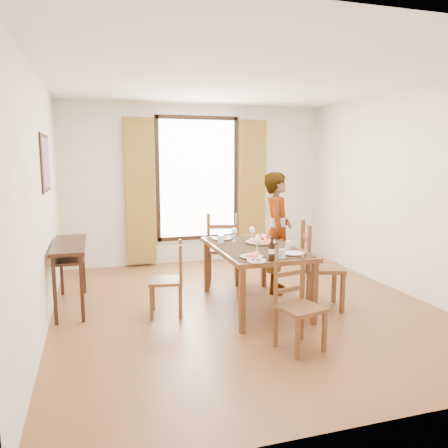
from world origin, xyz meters
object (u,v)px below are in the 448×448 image
object	(u,v)px
man	(277,233)
dining_table	(255,252)
pasta_platter	(261,239)
console_table	(69,252)

from	to	relation	value
man	dining_table	bearing A→B (deg)	159.45
pasta_platter	man	bearing A→B (deg)	44.34
pasta_platter	console_table	bearing A→B (deg)	167.99
console_table	man	bearing A→B (deg)	-2.43
console_table	dining_table	world-z (taller)	console_table
console_table	dining_table	bearing A→B (deg)	-16.11
man	pasta_platter	size ratio (longest dim) A/B	4.05
dining_table	man	xyz separation A→B (m)	(0.51, 0.51, 0.12)
pasta_platter	dining_table	bearing A→B (deg)	-134.73
console_table	pasta_platter	world-z (taller)	pasta_platter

